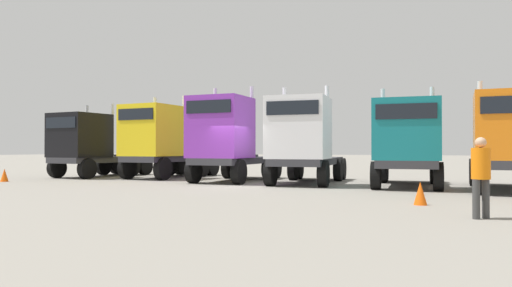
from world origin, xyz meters
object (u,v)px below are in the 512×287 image
object	(u,v)px
semi_truck_teal	(407,143)
traffic_cone_near	(4,175)
semi_truck_black	(88,144)
semi_truck_purple	(226,138)
semi_truck_orange	(511,140)
traffic_cone_far	(420,193)
semi_truck_yellow	(159,140)
semi_truck_white	(303,140)
visitor_in_hivis	(481,171)

from	to	relation	value
semi_truck_teal	traffic_cone_near	world-z (taller)	semi_truck_teal
semi_truck_black	semi_truck_purple	xyz separation A→B (m)	(8.58, 0.03, 0.21)
semi_truck_purple	semi_truck_orange	world-z (taller)	semi_truck_purple
traffic_cone_far	semi_truck_yellow	bearing A→B (deg)	155.56
semi_truck_white	semi_truck_orange	world-z (taller)	semi_truck_white
semi_truck_yellow	semi_truck_purple	size ratio (longest dim) A/B	0.96
semi_truck_purple	semi_truck_white	xyz separation A→B (m)	(3.66, 0.19, -0.12)
semi_truck_black	traffic_cone_near	distance (m)	4.61
semi_truck_teal	traffic_cone_far	world-z (taller)	semi_truck_teal
semi_truck_teal	semi_truck_orange	distance (m)	3.62
visitor_in_hivis	traffic_cone_near	world-z (taller)	visitor_in_hivis
semi_truck_yellow	traffic_cone_near	size ratio (longest dim) A/B	9.82
semi_truck_white	semi_truck_orange	distance (m)	7.87
semi_truck_black	semi_truck_white	world-z (taller)	semi_truck_white
semi_truck_black	visitor_in_hivis	world-z (taller)	semi_truck_black
semi_truck_teal	semi_truck_white	bearing A→B (deg)	-94.90
semi_truck_yellow	traffic_cone_far	bearing A→B (deg)	64.68
semi_truck_teal	traffic_cone_near	bearing A→B (deg)	-82.61
semi_truck_white	traffic_cone_far	xyz separation A→B (m)	(5.53, -5.53, -1.57)
traffic_cone_near	semi_truck_purple	bearing A→B (deg)	24.58
semi_truck_white	traffic_cone_near	xyz separation A→B (m)	(-13.09, -4.50, -1.59)
semi_truck_black	semi_truck_teal	size ratio (longest dim) A/B	0.89
semi_truck_yellow	visitor_in_hivis	bearing A→B (deg)	60.51
semi_truck_black	visitor_in_hivis	xyz separation A→B (m)	(19.31, -7.40, -0.75)
semi_truck_purple	semi_truck_orange	bearing A→B (deg)	85.07
semi_truck_yellow	traffic_cone_far	world-z (taller)	semi_truck_yellow
traffic_cone_near	semi_truck_yellow	bearing A→B (deg)	46.90
semi_truck_black	semi_truck_white	size ratio (longest dim) A/B	0.87
semi_truck_purple	semi_truck_orange	xyz separation A→B (m)	(11.53, -0.02, -0.17)
semi_truck_purple	traffic_cone_far	xyz separation A→B (m)	(9.19, -5.34, -1.69)
semi_truck_black	semi_truck_yellow	xyz separation A→B (m)	(4.03, 0.93, 0.19)
semi_truck_yellow	semi_truck_teal	bearing A→B (deg)	86.83
semi_truck_purple	traffic_cone_near	distance (m)	10.51
semi_truck_orange	visitor_in_hivis	world-z (taller)	semi_truck_orange
semi_truck_white	semi_truck_teal	distance (m)	4.29
semi_truck_yellow	traffic_cone_near	distance (m)	7.34
visitor_in_hivis	semi_truck_purple	bearing A→B (deg)	6.21
semi_truck_orange	semi_truck_black	bearing A→B (deg)	-93.47
semi_truck_white	semi_truck_yellow	bearing A→B (deg)	-103.16
semi_truck_black	semi_truck_yellow	bearing A→B (deg)	103.83
semi_truck_white	visitor_in_hivis	distance (m)	10.43
semi_truck_yellow	semi_truck_purple	bearing A→B (deg)	77.88
semi_truck_purple	semi_truck_teal	size ratio (longest dim) A/B	0.97
semi_truck_orange	semi_truck_yellow	bearing A→B (deg)	-96.78
semi_truck_yellow	traffic_cone_near	bearing A→B (deg)	-43.98
semi_truck_yellow	visitor_in_hivis	distance (m)	17.43
semi_truck_black	traffic_cone_near	bearing A→B (deg)	-10.41
semi_truck_yellow	semi_truck_teal	xyz separation A→B (m)	(12.49, -0.50, -0.22)
semi_truck_black	semi_truck_yellow	distance (m)	4.14
semi_truck_black	semi_truck_orange	bearing A→B (deg)	90.85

